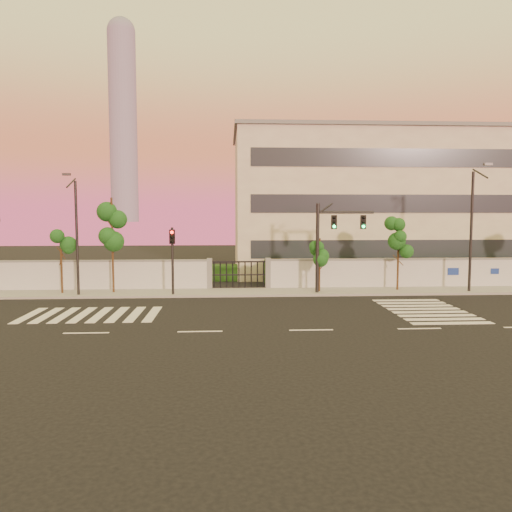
{
  "coord_description": "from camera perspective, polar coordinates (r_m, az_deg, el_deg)",
  "views": [
    {
      "loc": [
        -3.73,
        -21.98,
        5.29
      ],
      "look_at": [
        -2.16,
        6.0,
        2.86
      ],
      "focal_mm": 35.0,
      "sensor_mm": 36.0,
      "label": 1
    }
  ],
  "objects": [
    {
      "name": "ground",
      "position": [
        22.91,
        6.31,
        -8.43
      ],
      "size": [
        120.0,
        120.0,
        0.0
      ],
      "primitive_type": "plane",
      "color": "black",
      "rests_on": "ground"
    },
    {
      "name": "sidewalk",
      "position": [
        33.1,
        3.31,
        -4.12
      ],
      "size": [
        60.0,
        3.0,
        0.15
      ],
      "primitive_type": "cube",
      "color": "gray",
      "rests_on": "ground"
    },
    {
      "name": "perimeter_wall",
      "position": [
        34.45,
        3.2,
        -2.09
      ],
      "size": [
        60.0,
        0.36,
        2.2
      ],
      "color": "#B7B9BF",
      "rests_on": "ground"
    },
    {
      "name": "hedge_row",
      "position": [
        37.31,
        4.35,
        -1.94
      ],
      "size": [
        41.0,
        4.25,
        1.8
      ],
      "color": "#163710",
      "rests_on": "ground"
    },
    {
      "name": "institutional_building",
      "position": [
        45.78,
        13.01,
        5.91
      ],
      "size": [
        24.4,
        12.4,
        12.25
      ],
      "color": "#BEB5A1",
      "rests_on": "ground"
    },
    {
      "name": "distant_skyscraper",
      "position": [
        313.3,
        -14.96,
        15.21
      ],
      "size": [
        16.0,
        16.0,
        118.0
      ],
      "color": "slate",
      "rests_on": "ground"
    },
    {
      "name": "road_markings",
      "position": [
        26.36,
        1.54,
        -6.6
      ],
      "size": [
        57.0,
        7.62,
        0.02
      ],
      "color": "silver",
      "rests_on": "ground"
    },
    {
      "name": "street_tree_b",
      "position": [
        34.19,
        -21.36,
        0.96
      ],
      "size": [
        1.56,
        1.24,
        4.22
      ],
      "color": "#382314",
      "rests_on": "ground"
    },
    {
      "name": "street_tree_c",
      "position": [
        33.42,
        -16.09,
        3.58
      ],
      "size": [
        1.62,
        1.29,
        6.26
      ],
      "color": "#382314",
      "rests_on": "ground"
    },
    {
      "name": "street_tree_d",
      "position": [
        32.89,
        7.32,
        0.35
      ],
      "size": [
        1.4,
        1.12,
        3.63
      ],
      "color": "#382314",
      "rests_on": "ground"
    },
    {
      "name": "street_tree_e",
      "position": [
        34.57,
        16.01,
        2.05
      ],
      "size": [
        1.61,
        1.28,
        4.96
      ],
      "color": "#382314",
      "rests_on": "ground"
    },
    {
      "name": "traffic_signal_main",
      "position": [
        32.43,
        8.34,
        2.13
      ],
      "size": [
        3.72,
        0.37,
        5.89
      ],
      "rotation": [
        0.0,
        0.0,
        -0.01
      ],
      "color": "black",
      "rests_on": "ground"
    },
    {
      "name": "traffic_signal_secondary",
      "position": [
        31.78,
        -9.53,
        0.36
      ],
      "size": [
        0.34,
        0.34,
        4.38
      ],
      "rotation": [
        0.0,
        0.0,
        -0.04
      ],
      "color": "black",
      "rests_on": "ground"
    },
    {
      "name": "streetlight_west",
      "position": [
        32.95,
        -19.88,
        2.61
      ],
      "size": [
        0.45,
        1.83,
        7.61
      ],
      "color": "black",
      "rests_on": "ground"
    },
    {
      "name": "streetlight_east",
      "position": [
        35.33,
        23.52,
        3.26
      ],
      "size": [
        0.5,
        2.0,
        8.33
      ],
      "color": "black",
      "rests_on": "ground"
    }
  ]
}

